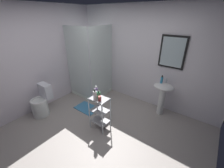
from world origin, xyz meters
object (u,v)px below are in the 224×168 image
object	(u,v)px
hand_soap_bottle	(162,80)
shower_stall	(91,80)
lotion_bottle_white	(95,95)
bath_mat	(87,108)
toilet	(41,103)
rinse_cup	(100,99)
pedestal_sink	(163,93)
body_wash_bottle_green	(99,95)
conditioner_bottle_purple	(96,92)
storage_cart	(100,111)

from	to	relation	value
hand_soap_bottle	shower_stall	bearing A→B (deg)	-170.66
hand_soap_bottle	lotion_bottle_white	bearing A→B (deg)	-120.37
lotion_bottle_white	bath_mat	distance (m)	1.17
toilet	lotion_bottle_white	distance (m)	1.57
toilet	bath_mat	distance (m)	1.11
lotion_bottle_white	rinse_cup	distance (m)	0.11
pedestal_sink	body_wash_bottle_green	size ratio (longest dim) A/B	4.80
body_wash_bottle_green	lotion_bottle_white	distance (m)	0.09
toilet	hand_soap_bottle	distance (m)	2.92
conditioner_bottle_purple	storage_cart	bearing A→B (deg)	-20.92
shower_stall	toilet	world-z (taller)	shower_stall
hand_soap_bottle	bath_mat	size ratio (longest dim) A/B	0.31
storage_cart	rinse_cup	world-z (taller)	rinse_cup
toilet	rinse_cup	bearing A→B (deg)	16.06
body_wash_bottle_green	bath_mat	size ratio (longest dim) A/B	0.28
shower_stall	pedestal_sink	world-z (taller)	shower_stall
storage_cart	hand_soap_bottle	bearing A→B (deg)	59.15
storage_cart	conditioner_bottle_purple	world-z (taller)	conditioner_bottle_purple
hand_soap_bottle	lotion_bottle_white	xyz separation A→B (m)	(-0.81, -1.38, -0.05)
conditioner_bottle_purple	rinse_cup	distance (m)	0.20
pedestal_sink	body_wash_bottle_green	bearing A→B (deg)	-124.50
pedestal_sink	storage_cart	world-z (taller)	pedestal_sink
toilet	conditioner_bottle_purple	size ratio (longest dim) A/B	3.38
body_wash_bottle_green	storage_cart	bearing A→B (deg)	-19.60
hand_soap_bottle	bath_mat	bearing A→B (deg)	-147.21
toilet	rinse_cup	world-z (taller)	rinse_cup
body_wash_bottle_green	rinse_cup	world-z (taller)	body_wash_bottle_green
lotion_bottle_white	rinse_cup	bearing A→B (deg)	15.70
conditioner_bottle_purple	toilet	bearing A→B (deg)	-158.38
conditioner_bottle_purple	body_wash_bottle_green	bearing A→B (deg)	-21.08
bath_mat	toilet	bearing A→B (deg)	-131.12
toilet	conditioner_bottle_purple	distance (m)	1.54
rinse_cup	storage_cart	bearing A→B (deg)	139.28
toilet	bath_mat	size ratio (longest dim) A/B	1.27
toilet	storage_cart	xyz separation A→B (m)	(1.46, 0.49, 0.12)
toilet	body_wash_bottle_green	bearing A→B (deg)	18.95
shower_stall	conditioner_bottle_purple	bearing A→B (deg)	-40.73
toilet	hand_soap_bottle	world-z (taller)	hand_soap_bottle
hand_soap_bottle	rinse_cup	bearing A→B (deg)	-117.79
storage_cart	body_wash_bottle_green	distance (m)	0.38
toilet	storage_cart	size ratio (longest dim) A/B	1.03
rinse_cup	body_wash_bottle_green	bearing A→B (deg)	142.15
shower_stall	toilet	bearing A→B (deg)	-100.18
pedestal_sink	hand_soap_bottle	bearing A→B (deg)	163.94
bath_mat	storage_cart	bearing A→B (deg)	-22.52
storage_cart	bath_mat	world-z (taller)	storage_cart
conditioner_bottle_purple	rinse_cup	xyz separation A→B (m)	(0.17, -0.10, -0.05)
hand_soap_bottle	conditioner_bottle_purple	world-z (taller)	hand_soap_bottle
storage_cart	rinse_cup	xyz separation A→B (m)	(0.06, -0.05, 0.35)
hand_soap_bottle	rinse_cup	distance (m)	1.53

